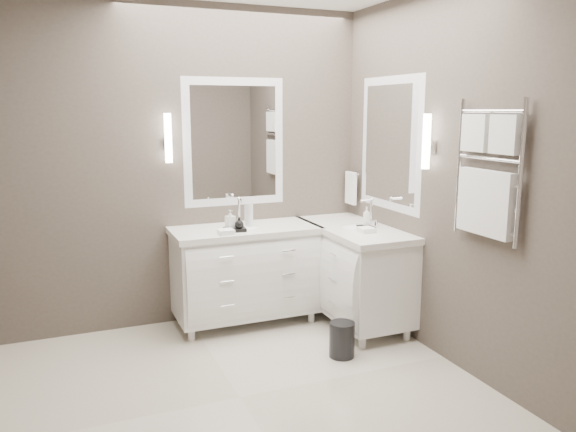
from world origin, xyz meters
name	(u,v)px	position (x,y,z in m)	size (l,w,h in m)	color
floor	(239,398)	(0.00, 0.00, -0.01)	(3.20, 3.00, 0.01)	beige
wall_back	(183,167)	(0.00, 1.50, 1.35)	(3.20, 0.01, 2.70)	#4B423C
wall_front	(360,246)	(0.00, -1.50, 1.35)	(3.20, 0.01, 2.70)	#4B423C
wall_right	(453,178)	(1.60, 0.00, 1.35)	(0.01, 3.00, 2.70)	#4B423C
vanity_back	(246,269)	(0.45, 1.23, 0.49)	(1.24, 0.59, 0.97)	white
vanity_right	(354,268)	(1.33, 0.90, 0.49)	(0.59, 1.24, 0.97)	white
mirror_back	(234,142)	(0.45, 1.49, 1.55)	(0.90, 0.02, 1.10)	white
mirror_right	(390,144)	(1.59, 0.80, 1.55)	(0.02, 0.90, 1.10)	white
sconce_back	(168,139)	(-0.13, 1.43, 1.59)	(0.06, 0.06, 0.40)	white
sconce_right	(426,142)	(1.53, 0.22, 1.59)	(0.06, 0.06, 0.40)	white
towel_bar_corner	(351,187)	(1.54, 1.36, 1.12)	(0.03, 0.22, 0.30)	white
towel_ladder	(487,179)	(1.55, -0.40, 1.39)	(0.06, 0.58, 0.90)	white
waste_bin	(342,340)	(0.90, 0.30, 0.13)	(0.19, 0.19, 0.27)	black
amenity_tray_back	(235,230)	(0.32, 1.11, 0.86)	(0.18, 0.13, 0.03)	black
amenity_tray_right	(366,227)	(1.37, 0.78, 0.86)	(0.11, 0.15, 0.02)	black
water_bottle	(249,215)	(0.48, 1.20, 0.95)	(0.07, 0.07, 0.21)	silver
soap_bottle_a	(230,219)	(0.29, 1.13, 0.95)	(0.07, 0.07, 0.15)	white
soap_bottle_b	(239,223)	(0.35, 1.08, 0.92)	(0.07, 0.07, 0.09)	black
soap_bottle_c	(366,217)	(1.37, 0.78, 0.95)	(0.06, 0.06, 0.16)	white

